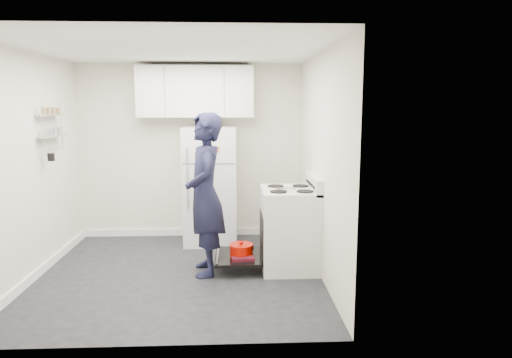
{
  "coord_description": "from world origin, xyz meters",
  "views": [
    {
      "loc": [
        0.64,
        -5.04,
        1.9
      ],
      "look_at": [
        0.89,
        0.29,
        1.05
      ],
      "focal_mm": 32.0,
      "sensor_mm": 36.0,
      "label": 1
    }
  ],
  "objects_px": {
    "open_oven_door": "(240,253)",
    "refrigerator": "(210,185)",
    "electric_range": "(288,229)",
    "person": "(205,195)"
  },
  "relations": [
    {
      "from": "refrigerator",
      "to": "person",
      "type": "height_order",
      "value": "person"
    },
    {
      "from": "electric_range",
      "to": "open_oven_door",
      "type": "bearing_deg",
      "value": -178.65
    },
    {
      "from": "electric_range",
      "to": "person",
      "type": "relative_size",
      "value": 0.6
    },
    {
      "from": "electric_range",
      "to": "open_oven_door",
      "type": "xyz_separation_m",
      "value": [
        -0.58,
        -0.01,
        -0.28
      ]
    },
    {
      "from": "open_oven_door",
      "to": "person",
      "type": "relative_size",
      "value": 0.39
    },
    {
      "from": "open_oven_door",
      "to": "refrigerator",
      "type": "relative_size",
      "value": 0.42
    },
    {
      "from": "refrigerator",
      "to": "electric_range",
      "type": "bearing_deg",
      "value": -48.63
    },
    {
      "from": "refrigerator",
      "to": "person",
      "type": "bearing_deg",
      "value": -89.78
    },
    {
      "from": "electric_range",
      "to": "person",
      "type": "xyz_separation_m",
      "value": [
        -0.96,
        -0.12,
        0.45
      ]
    },
    {
      "from": "open_oven_door",
      "to": "refrigerator",
      "type": "height_order",
      "value": "refrigerator"
    }
  ]
}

